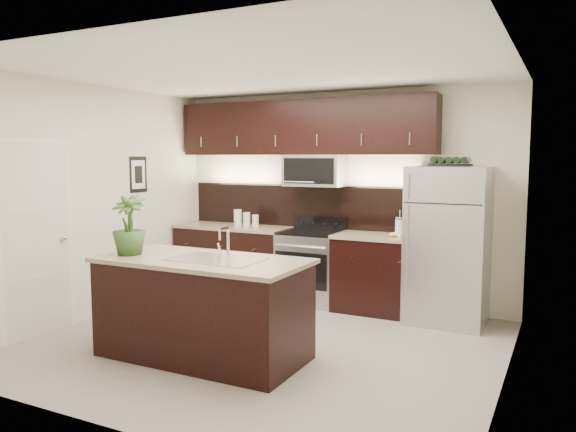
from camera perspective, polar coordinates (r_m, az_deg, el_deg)
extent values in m
plane|color=gray|center=(5.77, -2.49, -12.91)|extent=(4.50, 4.50, 0.00)
cube|color=silver|center=(7.29, 5.19, 1.88)|extent=(4.50, 0.02, 2.70)
cube|color=silver|center=(3.88, -17.20, -1.97)|extent=(4.50, 0.02, 2.70)
cube|color=silver|center=(6.87, -19.14, 1.33)|extent=(0.02, 4.00, 2.70)
cube|color=silver|center=(4.80, 21.53, -0.64)|extent=(0.02, 4.00, 2.70)
cube|color=white|center=(5.52, -2.62, 14.63)|extent=(4.50, 4.00, 0.02)
cube|color=silver|center=(6.37, -24.08, -2.29)|extent=(0.04, 0.80, 2.02)
sphere|color=silver|center=(6.55, -21.74, -2.07)|extent=(0.06, 0.06, 0.06)
cube|color=black|center=(7.39, -14.96, 4.09)|extent=(0.01, 0.32, 0.46)
cube|color=white|center=(7.38, -14.94, 4.09)|extent=(0.00, 0.24, 0.36)
cube|color=black|center=(7.77, -5.51, -4.56)|extent=(1.57, 0.62, 0.90)
cube|color=black|center=(6.89, 9.68, -5.98)|extent=(1.16, 0.62, 0.90)
cube|color=#B2B2B7|center=(7.22, 2.36, -5.34)|extent=(0.76, 0.62, 0.90)
cube|color=black|center=(7.15, 2.37, -1.69)|extent=(0.76, 0.60, 0.03)
cube|color=beige|center=(7.70, -5.55, -1.12)|extent=(1.59, 0.65, 0.04)
cube|color=beige|center=(6.81, 9.75, -2.11)|extent=(1.18, 0.65, 0.04)
cube|color=black|center=(7.46, 1.89, 1.00)|extent=(3.49, 0.02, 0.56)
cube|color=#B2B2B7|center=(7.18, 2.76, 4.64)|extent=(0.76, 0.40, 0.40)
cube|color=black|center=(7.31, 1.42, 8.98)|extent=(3.49, 0.33, 0.70)
cube|color=black|center=(5.36, -8.62, -9.43)|extent=(1.90, 0.90, 0.90)
cube|color=beige|center=(5.26, -8.70, -4.48)|extent=(1.96, 0.96, 0.04)
cube|color=silver|center=(5.17, -7.35, -4.35)|extent=(0.84, 0.50, 0.01)
cylinder|color=silver|center=(5.32, -6.10, -2.79)|extent=(0.03, 0.03, 0.24)
cylinder|color=silver|center=(5.24, -6.53, -1.27)|extent=(0.02, 0.14, 0.02)
cylinder|color=silver|center=(5.19, -6.95, -1.91)|extent=(0.02, 0.02, 0.10)
cube|color=#B2B2B7|center=(6.58, 15.95, -2.86)|extent=(0.85, 0.77, 1.77)
cube|color=black|center=(6.50, 16.18, 5.00)|extent=(0.44, 0.27, 0.03)
cylinder|color=black|center=(6.53, 14.76, 5.49)|extent=(0.07, 0.25, 0.07)
cylinder|color=black|center=(6.52, 15.47, 5.47)|extent=(0.07, 0.25, 0.07)
cylinder|color=black|center=(6.50, 16.20, 5.45)|extent=(0.07, 0.25, 0.07)
cylinder|color=black|center=(6.49, 16.92, 5.43)|extent=(0.07, 0.25, 0.07)
cylinder|color=black|center=(6.47, 17.65, 5.41)|extent=(0.07, 0.25, 0.07)
imported|color=#304F1F|center=(5.56, -15.84, -0.87)|extent=(0.41, 0.41, 0.57)
cylinder|color=silver|center=(7.59, -5.12, -0.19)|extent=(0.11, 0.11, 0.23)
cylinder|color=silver|center=(7.55, -4.23, -0.36)|extent=(0.10, 0.10, 0.19)
cylinder|color=silver|center=(7.51, -3.33, -0.50)|extent=(0.09, 0.09, 0.16)
cylinder|color=silver|center=(6.69, 11.27, -1.22)|extent=(0.10, 0.10, 0.21)
cylinder|color=silver|center=(6.68, 11.29, -0.25)|extent=(0.11, 0.11, 0.02)
cylinder|color=silver|center=(6.67, 11.30, 0.19)|extent=(0.01, 0.01, 0.08)
ellipsoid|color=yellow|center=(6.69, 10.54, -1.84)|extent=(0.23, 0.20, 0.06)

